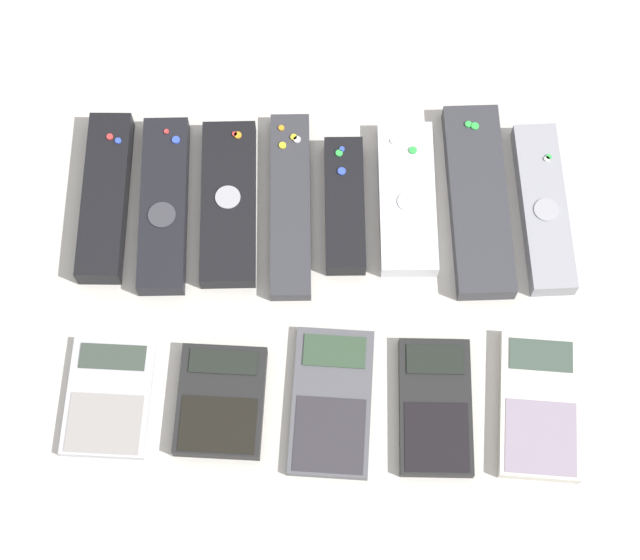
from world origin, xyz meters
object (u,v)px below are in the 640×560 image
Objects in this scene: remote_2 at (225,203)px; remote_7 at (540,208)px; remote_3 at (287,205)px; calculator_3 at (432,407)px; remote_1 at (160,205)px; remote_6 at (474,200)px; remote_4 at (341,205)px; calculator_4 at (536,405)px; remote_0 at (102,197)px; remote_5 at (403,198)px; calculator_2 at (328,402)px; calculator_0 at (105,397)px; calculator_1 at (217,401)px.

remote_7 is at bearing -2.22° from remote_2.
calculator_3 is at bearing -57.29° from remote_3.
remote_1 is 0.33m from remote_6.
calculator_4 is (0.19, -0.21, -0.00)m from remote_4.
remote_0 is 0.32m from remote_5.
remote_7 is at bearing -9.67° from remote_6.
remote_4 is 0.21m from calculator_2.
calculator_0 and calculator_2 have the same top height.
remote_0 reaches higher than calculator_0.
remote_1 is 0.90× the size of remote_6.
remote_1 reaches higher than remote_3.
remote_2 is at bearing 149.37° from calculator_4.
remote_0 is 1.26× the size of calculator_4.
remote_6 is (0.08, -0.00, 0.00)m from remote_5.
remote_0 is at bearing 97.67° from calculator_0.
remote_4 is 0.29m from calculator_4.
calculator_0 is (0.02, -0.22, -0.01)m from remote_0.
remote_5 reaches higher than remote_3.
calculator_2 is 1.11× the size of calculator_3.
remote_1 reaches higher than calculator_3.
remote_4 is at bearing -172.67° from remote_5.
remote_7 is at bearing 35.05° from calculator_1.
calculator_2 is (-0.22, -0.21, -0.01)m from remote_7.
remote_0 is 0.39m from remote_6.
remote_2 is (0.07, 0.00, -0.00)m from remote_1.
calculator_0 is 0.89× the size of calculator_3.
remote_2 is 1.08× the size of remote_5.
calculator_1 is at bearing -59.36° from remote_0.
remote_5 is 0.14m from remote_7.
remote_4 is 1.33× the size of calculator_1.
calculator_1 is at bearing -150.45° from remote_7.
calculator_4 is at bearing -61.43° from remote_5.
calculator_1 is at bearing -91.42° from remote_2.
remote_1 and remote_6 have the same top height.
calculator_4 is (-0.02, -0.21, -0.00)m from remote_7.
remote_3 is 1.38× the size of calculator_2.
remote_5 is 0.90× the size of remote_7.
calculator_3 is 0.91× the size of calculator_4.
remote_0 is 0.26m from calculator_1.
calculator_3 is at bearing 1.57° from calculator_1.
remote_5 is 1.26× the size of calculator_3.
remote_6 is (0.39, 0.00, -0.00)m from remote_0.
calculator_2 is (0.18, -0.21, -0.01)m from remote_1.
calculator_0 is (-0.44, -0.21, -0.01)m from remote_7.
remote_2 reaches higher than calculator_2.
calculator_1 is (0.00, -0.22, -0.00)m from remote_2.
calculator_4 is at bearing 2.37° from calculator_2.
calculator_3 is at bearing -39.12° from remote_1.
remote_2 is at bearing 178.83° from remote_6.
remote_3 reaches higher than calculator_2.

